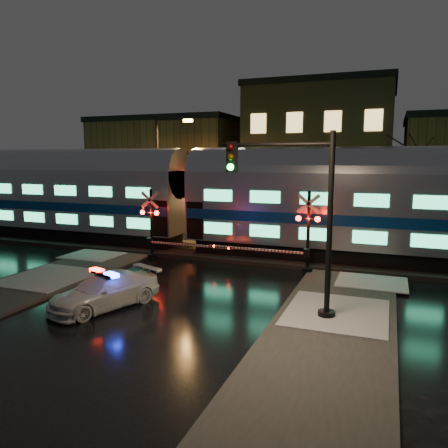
% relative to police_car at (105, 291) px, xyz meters
% --- Properties ---
extents(ground, '(120.00, 120.00, 0.00)m').
position_rel_police_car_xyz_m(ground, '(1.77, 5.19, -0.64)').
color(ground, black).
rests_on(ground, ground).
extents(ballast, '(90.00, 4.20, 0.24)m').
position_rel_police_car_xyz_m(ballast, '(1.77, 10.19, -0.52)').
color(ballast, black).
rests_on(ballast, ground).
extents(sidewalk_right, '(4.00, 20.00, 0.12)m').
position_rel_police_car_xyz_m(sidewalk_right, '(8.27, -0.81, -0.58)').
color(sidewalk_right, '#2D2D2D').
rests_on(sidewalk_right, ground).
extents(building_left, '(14.00, 10.00, 9.00)m').
position_rel_police_car_xyz_m(building_left, '(-11.23, 27.19, 3.86)').
color(building_left, '#51361F').
rests_on(building_left, ground).
extents(building_mid, '(12.00, 11.00, 11.50)m').
position_rel_police_car_xyz_m(building_mid, '(3.77, 27.69, 5.11)').
color(building_mid, brown).
rests_on(building_mid, ground).
extents(train, '(51.00, 3.12, 5.92)m').
position_rel_police_car_xyz_m(train, '(-1.36, 10.18, 2.75)').
color(train, black).
rests_on(train, ballast).
extents(police_car, '(3.20, 4.71, 1.42)m').
position_rel_police_car_xyz_m(police_car, '(0.00, 0.00, 0.00)').
color(police_car, silver).
rests_on(police_car, ground).
extents(crossing_signal_right, '(5.71, 0.65, 4.04)m').
position_rel_police_car_xyz_m(crossing_signal_right, '(5.89, 7.49, 1.03)').
color(crossing_signal_right, black).
rests_on(crossing_signal_right, ground).
extents(crossing_signal_left, '(5.52, 0.64, 3.91)m').
position_rel_police_car_xyz_m(crossing_signal_left, '(-2.02, 7.49, 0.97)').
color(crossing_signal_left, black).
rests_on(crossing_signal_left, ground).
extents(traffic_light, '(4.19, 0.73, 6.48)m').
position_rel_police_car_xyz_m(traffic_light, '(6.96, 1.63, 2.81)').
color(traffic_light, black).
rests_on(traffic_light, ground).
extents(streetlight, '(2.81, 0.29, 8.41)m').
position_rel_police_car_xyz_m(streetlight, '(-5.36, 14.19, 4.21)').
color(streetlight, black).
rests_on(streetlight, ground).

